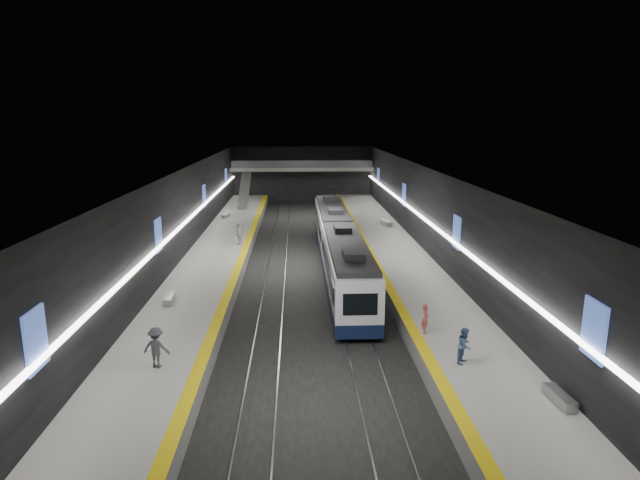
{
  "coord_description": "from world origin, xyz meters",
  "views": [
    {
      "loc": [
        -0.83,
        -42.69,
        12.02
      ],
      "look_at": [
        1.07,
        0.09,
        2.2
      ],
      "focal_mm": 30.0,
      "sensor_mm": 36.0,
      "label": 1
    }
  ],
  "objects_px": {
    "train": "(338,243)",
    "escalator": "(245,190)",
    "passenger_right_b": "(465,346)",
    "passenger_left_a": "(239,234)",
    "bench_left_near": "(169,299)",
    "passenger_left_b": "(156,348)",
    "bench_right_far": "(386,223)",
    "passenger_right_a": "(425,319)",
    "bench_right_near": "(560,398)",
    "bench_left_far": "(226,216)"
  },
  "relations": [
    {
      "from": "train",
      "to": "escalator",
      "type": "distance_m",
      "value": 28.74
    },
    {
      "from": "bench_left_near",
      "to": "passenger_left_a",
      "type": "distance_m",
      "value": 15.34
    },
    {
      "from": "train",
      "to": "passenger_right_b",
      "type": "bearing_deg",
      "value": -77.52
    },
    {
      "from": "bench_right_near",
      "to": "bench_right_far",
      "type": "relative_size",
      "value": 0.87
    },
    {
      "from": "passenger_right_b",
      "to": "bench_right_far",
      "type": "bearing_deg",
      "value": 32.93
    },
    {
      "from": "bench_left_near",
      "to": "passenger_left_b",
      "type": "relative_size",
      "value": 0.94
    },
    {
      "from": "passenger_right_a",
      "to": "bench_right_far",
      "type": "bearing_deg",
      "value": 3.36
    },
    {
      "from": "train",
      "to": "passenger_right_a",
      "type": "relative_size",
      "value": 18.86
    },
    {
      "from": "bench_right_far",
      "to": "passenger_left_b",
      "type": "relative_size",
      "value": 1.09
    },
    {
      "from": "passenger_right_a",
      "to": "bench_right_near",
      "type": "bearing_deg",
      "value": -143.99
    },
    {
      "from": "train",
      "to": "escalator",
      "type": "bearing_deg",
      "value": 110.37
    },
    {
      "from": "bench_right_far",
      "to": "passenger_right_b",
      "type": "distance_m",
      "value": 32.21
    },
    {
      "from": "bench_right_far",
      "to": "passenger_left_b",
      "type": "bearing_deg",
      "value": -129.03
    },
    {
      "from": "bench_left_near",
      "to": "bench_right_near",
      "type": "distance_m",
      "value": 22.12
    },
    {
      "from": "bench_left_near",
      "to": "bench_left_far",
      "type": "relative_size",
      "value": 1.07
    },
    {
      "from": "bench_left_far",
      "to": "passenger_left_a",
      "type": "distance_m",
      "value": 13.73
    },
    {
      "from": "escalator",
      "to": "passenger_right_b",
      "type": "relative_size",
      "value": 4.7
    },
    {
      "from": "train",
      "to": "bench_left_near",
      "type": "height_order",
      "value": "train"
    },
    {
      "from": "passenger_right_a",
      "to": "passenger_left_a",
      "type": "bearing_deg",
      "value": 38.51
    },
    {
      "from": "bench_left_far",
      "to": "passenger_left_b",
      "type": "bearing_deg",
      "value": -73.56
    },
    {
      "from": "bench_left_far",
      "to": "passenger_right_b",
      "type": "distance_m",
      "value": 40.59
    },
    {
      "from": "escalator",
      "to": "bench_left_near",
      "type": "xyz_separation_m",
      "value": [
        -1.17,
        -37.33,
        -1.68
      ]
    },
    {
      "from": "bench_right_near",
      "to": "passenger_right_a",
      "type": "distance_m",
      "value": 8.07
    },
    {
      "from": "bench_right_near",
      "to": "passenger_left_b",
      "type": "distance_m",
      "value": 17.14
    },
    {
      "from": "bench_left_far",
      "to": "escalator",
      "type": "bearing_deg",
      "value": 95.27
    },
    {
      "from": "passenger_right_a",
      "to": "passenger_left_b",
      "type": "height_order",
      "value": "passenger_left_b"
    },
    {
      "from": "bench_right_near",
      "to": "passenger_left_a",
      "type": "bearing_deg",
      "value": 115.45
    },
    {
      "from": "bench_left_near",
      "to": "passenger_left_b",
      "type": "bearing_deg",
      "value": -86.04
    },
    {
      "from": "bench_left_near",
      "to": "escalator",
      "type": "bearing_deg",
      "value": 82.64
    },
    {
      "from": "passenger_left_a",
      "to": "bench_right_far",
      "type": "bearing_deg",
      "value": 140.99
    },
    {
      "from": "bench_left_near",
      "to": "passenger_right_b",
      "type": "relative_size",
      "value": 1.04
    },
    {
      "from": "passenger_right_a",
      "to": "passenger_left_a",
      "type": "xyz_separation_m",
      "value": [
        -11.73,
        20.54,
        0.19
      ]
    },
    {
      "from": "escalator",
      "to": "bench_left_far",
      "type": "xyz_separation_m",
      "value": [
        -1.34,
        -8.86,
        -1.7
      ]
    },
    {
      "from": "escalator",
      "to": "passenger_right_b",
      "type": "xyz_separation_m",
      "value": [
        14.29,
        -46.31,
        -1.05
      ]
    },
    {
      "from": "passenger_left_a",
      "to": "train",
      "type": "bearing_deg",
      "value": 82.67
    },
    {
      "from": "escalator",
      "to": "bench_left_far",
      "type": "distance_m",
      "value": 9.12
    },
    {
      "from": "escalator",
      "to": "passenger_right_a",
      "type": "relative_size",
      "value": 5.02
    },
    {
      "from": "passenger_right_b",
      "to": "passenger_right_a",
      "type": "bearing_deg",
      "value": 51.51
    },
    {
      "from": "escalator",
      "to": "train",
      "type": "bearing_deg",
      "value": -69.63
    },
    {
      "from": "train",
      "to": "escalator",
      "type": "relative_size",
      "value": 3.76
    },
    {
      "from": "passenger_right_a",
      "to": "train",
      "type": "bearing_deg",
      "value": 20.57
    },
    {
      "from": "passenger_left_b",
      "to": "bench_right_far",
      "type": "bearing_deg",
      "value": -105.86
    },
    {
      "from": "passenger_left_a",
      "to": "passenger_left_b",
      "type": "relative_size",
      "value": 1.05
    },
    {
      "from": "passenger_right_b",
      "to": "passenger_left_a",
      "type": "distance_m",
      "value": 27.21
    },
    {
      "from": "train",
      "to": "bench_right_near",
      "type": "xyz_separation_m",
      "value": [
        7.0,
        -23.02,
        -0.98
      ]
    },
    {
      "from": "escalator",
      "to": "passenger_left_a",
      "type": "bearing_deg",
      "value": -85.94
    },
    {
      "from": "escalator",
      "to": "passenger_right_b",
      "type": "distance_m",
      "value": 48.48
    },
    {
      "from": "passenger_right_a",
      "to": "passenger_left_b",
      "type": "bearing_deg",
      "value": 113.1
    },
    {
      "from": "escalator",
      "to": "bench_right_near",
      "type": "xyz_separation_m",
      "value": [
        17.0,
        -49.96,
        -1.68
      ]
    },
    {
      "from": "bench_left_near",
      "to": "passenger_right_a",
      "type": "distance_m",
      "value": 15.49
    }
  ]
}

